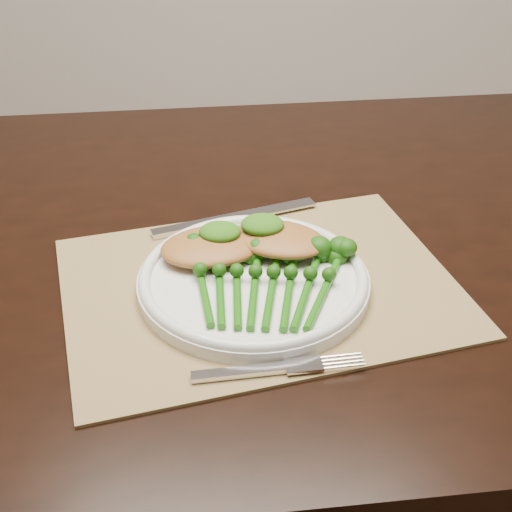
{
  "coord_description": "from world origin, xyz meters",
  "views": [
    {
      "loc": [
        0.04,
        -0.67,
        1.26
      ],
      "look_at": [
        0.01,
        0.04,
        0.78
      ],
      "focal_mm": 50.0,
      "sensor_mm": 36.0,
      "label": 1
    }
  ],
  "objects_px": {
    "dinner_plate": "(253,279)",
    "placemat": "(260,286)",
    "dining_table": "(232,425)",
    "chicken_fillet_left": "(213,246)",
    "broccolini_bundle": "(263,289)"
  },
  "relations": [
    {
      "from": "dinner_plate",
      "to": "placemat",
      "type": "bearing_deg",
      "value": 42.18
    },
    {
      "from": "broccolini_bundle",
      "to": "dining_table",
      "type": "bearing_deg",
      "value": 109.54
    },
    {
      "from": "dinner_plate",
      "to": "broccolini_bundle",
      "type": "relative_size",
      "value": 1.48
    },
    {
      "from": "chicken_fillet_left",
      "to": "broccolini_bundle",
      "type": "distance_m",
      "value": 0.1
    },
    {
      "from": "dining_table",
      "to": "chicken_fillet_left",
      "type": "bearing_deg",
      "value": -105.62
    },
    {
      "from": "placemat",
      "to": "dinner_plate",
      "type": "distance_m",
      "value": 0.02
    },
    {
      "from": "placemat",
      "to": "chicken_fillet_left",
      "type": "bearing_deg",
      "value": 128.91
    },
    {
      "from": "dining_table",
      "to": "dinner_plate",
      "type": "xyz_separation_m",
      "value": [
        0.04,
        -0.13,
        0.39
      ]
    },
    {
      "from": "dinner_plate",
      "to": "chicken_fillet_left",
      "type": "bearing_deg",
      "value": 138.84
    },
    {
      "from": "chicken_fillet_left",
      "to": "broccolini_bundle",
      "type": "relative_size",
      "value": 0.7
    },
    {
      "from": "dining_table",
      "to": "dinner_plate",
      "type": "relative_size",
      "value": 6.24
    },
    {
      "from": "placemat",
      "to": "dinner_plate",
      "type": "xyz_separation_m",
      "value": [
        -0.01,
        -0.01,
        0.01
      ]
    },
    {
      "from": "dining_table",
      "to": "placemat",
      "type": "xyz_separation_m",
      "value": [
        0.05,
        -0.13,
        0.37
      ]
    },
    {
      "from": "chicken_fillet_left",
      "to": "broccolini_bundle",
      "type": "bearing_deg",
      "value": -68.52
    },
    {
      "from": "dining_table",
      "to": "broccolini_bundle",
      "type": "bearing_deg",
      "value": -80.89
    }
  ]
}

